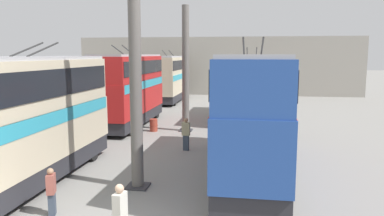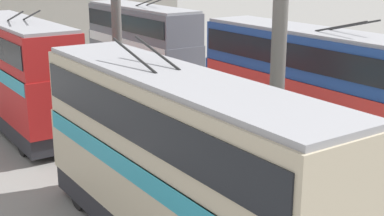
% 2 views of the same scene
% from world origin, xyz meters
% --- Properties ---
extents(depot_back_wall, '(0.50, 36.00, 7.33)m').
position_xyz_m(depot_back_wall, '(38.43, 0.00, 3.67)').
color(depot_back_wall, gray).
rests_on(depot_back_wall, ground_plane).
extents(support_column_near, '(0.85, 0.85, 8.35)m').
position_xyz_m(support_column_near, '(4.36, 0.00, 4.05)').
color(support_column_near, '#605B56').
rests_on(support_column_near, ground_plane).
extents(support_column_far, '(0.85, 0.85, 8.35)m').
position_xyz_m(support_column_far, '(15.41, 0.00, 4.05)').
color(support_column_far, '#605B56').
rests_on(support_column_far, ground_plane).
extents(bus_left_near, '(11.27, 2.54, 5.77)m').
position_xyz_m(bus_left_near, '(6.87, -4.34, 2.94)').
color(bus_left_near, black).
rests_on(bus_left_near, ground_plane).
extents(bus_left_far, '(9.88, 2.54, 5.67)m').
position_xyz_m(bus_left_far, '(20.95, -4.34, 2.87)').
color(bus_left_far, black).
rests_on(bus_left_far, ground_plane).
extents(bus_right_near, '(11.41, 2.54, 5.69)m').
position_xyz_m(bus_right_near, '(3.48, 4.34, 2.88)').
color(bus_right_near, black).
rests_on(bus_right_near, ground_plane).
extents(bus_right_mid, '(9.82, 2.54, 5.77)m').
position_xyz_m(bus_right_mid, '(16.74, 4.34, 2.93)').
color(bus_right_mid, black).
rests_on(bus_right_mid, ground_plane).
extents(bus_right_far, '(9.79, 2.54, 5.59)m').
position_xyz_m(bus_right_far, '(30.91, 4.34, 2.82)').
color(bus_right_far, black).
rests_on(bus_right_far, ground_plane).
extents(person_aisle_midway, '(0.28, 0.44, 1.78)m').
position_xyz_m(person_aisle_midway, '(10.24, -0.90, 0.95)').
color(person_aisle_midway, '#384251').
rests_on(person_aisle_midway, ground_plane).
extents(person_aisle_foreground, '(0.45, 0.30, 1.82)m').
position_xyz_m(person_aisle_foreground, '(-0.28, -0.96, 0.97)').
color(person_aisle_foreground, '#2D2D33').
rests_on(person_aisle_foreground, ground_plane).
extents(person_by_right_row, '(0.47, 0.36, 1.57)m').
position_xyz_m(person_by_right_row, '(1.48, 1.99, 0.82)').
color(person_by_right_row, '#384251').
rests_on(person_by_right_row, ground_plane).
extents(oil_drum, '(0.55, 0.55, 0.84)m').
position_xyz_m(oil_drum, '(14.92, 2.12, 0.42)').
color(oil_drum, '#933828').
rests_on(oil_drum, ground_plane).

